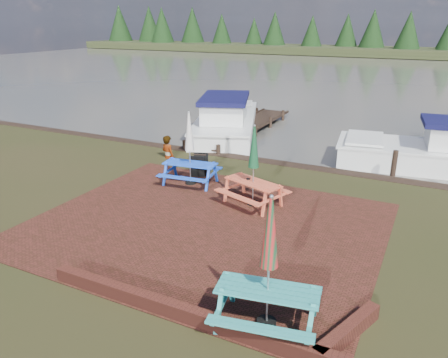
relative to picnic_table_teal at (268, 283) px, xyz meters
name	(u,v)px	position (x,y,z in m)	size (l,w,h in m)	color
ground	(186,242)	(-2.93, 2.06, -0.88)	(120.00, 120.00, 0.00)	black
paving	(205,225)	(-2.93, 3.06, -0.87)	(9.00, 7.50, 0.02)	#371A11
brick_wall	(219,317)	(-0.78, -0.35, -0.73)	(6.21, 1.79, 0.30)	#4C1E16
water	(385,77)	(-2.93, 39.06, -0.88)	(120.00, 60.00, 0.02)	#48453D
far_treeline	(414,33)	(-2.93, 68.06, 2.40)	(120.00, 10.00, 8.10)	black
picnic_table_teal	(268,283)	(0.00, 0.00, 0.00)	(2.06, 1.90, 2.50)	teal
picnic_table_red	(253,178)	(-2.35, 4.93, -0.04)	(2.13, 2.01, 2.40)	#DC5838
picnic_table_blue	(190,160)	(-4.89, 5.60, -0.03)	(1.92, 1.75, 2.42)	blue
chalkboard	(199,165)	(-4.98, 6.34, -0.45)	(0.54, 0.62, 0.82)	black
jetty	(243,128)	(-6.43, 13.34, -0.76)	(1.76, 9.08, 1.00)	black
boat_jetty	(226,123)	(-6.99, 12.57, -0.40)	(5.27, 8.25, 2.26)	silver
person	(167,136)	(-7.19, 7.75, 0.01)	(0.65, 0.43, 1.78)	gray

